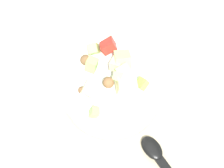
% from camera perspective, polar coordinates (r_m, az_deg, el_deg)
% --- Properties ---
extents(ground_plane, '(2.40, 2.40, 0.00)m').
position_cam_1_polar(ground_plane, '(0.75, 0.80, -1.41)').
color(ground_plane, silver).
extents(placemat, '(0.51, 0.35, 0.01)m').
position_cam_1_polar(placemat, '(0.74, 0.80, -1.30)').
color(placemat, tan).
rests_on(placemat, ground_plane).
extents(salad_bowl, '(0.23, 0.23, 0.11)m').
position_cam_1_polar(salad_bowl, '(0.70, -0.01, -0.29)').
color(salad_bowl, white).
rests_on(salad_bowl, placemat).
extents(serving_spoon, '(0.19, 0.11, 0.01)m').
position_cam_1_polar(serving_spoon, '(0.68, 8.99, -13.71)').
color(serving_spoon, black).
rests_on(serving_spoon, placemat).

